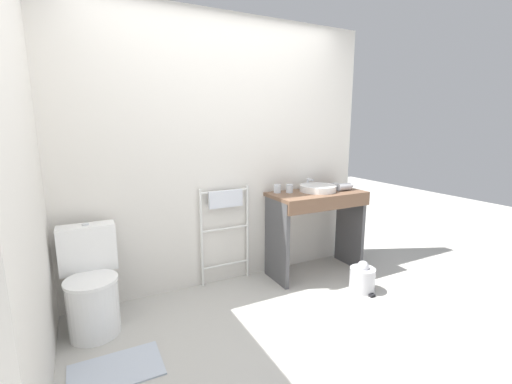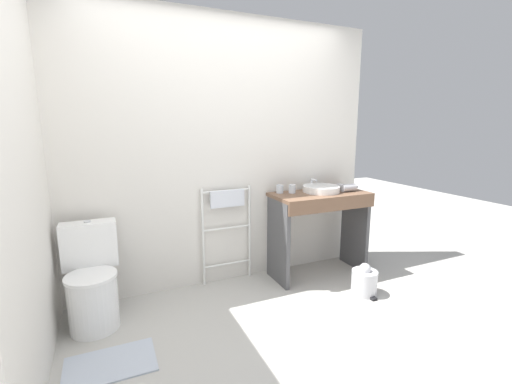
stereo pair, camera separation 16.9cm
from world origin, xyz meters
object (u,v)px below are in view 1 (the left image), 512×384
object	(u,v)px
trash_bin	(362,278)
towel_radiator	(225,215)
toilet	(92,288)
sink_basin	(318,188)
cup_near_edge	(289,188)
cup_near_wall	(277,189)
hair_dryer	(344,187)

from	to	relation	value
trash_bin	towel_radiator	bearing A→B (deg)	143.88
toilet	sink_basin	size ratio (longest dim) A/B	2.11
towel_radiator	sink_basin	distance (m)	0.99
towel_radiator	cup_near_edge	bearing A→B (deg)	-9.96
toilet	cup_near_wall	bearing A→B (deg)	7.17
hair_dryer	sink_basin	bearing A→B (deg)	163.38
cup_near_edge	trash_bin	xyz separation A→B (m)	(0.40, -0.65, -0.78)
toilet	sink_basin	world-z (taller)	sink_basin
sink_basin	trash_bin	size ratio (longest dim) A/B	1.26
cup_near_edge	hair_dryer	distance (m)	0.59
sink_basin	cup_near_edge	distance (m)	0.31
trash_bin	toilet	bearing A→B (deg)	167.85
sink_basin	cup_near_edge	world-z (taller)	cup_near_edge
toilet	cup_near_edge	bearing A→B (deg)	5.18
sink_basin	towel_radiator	bearing A→B (deg)	168.97
sink_basin	trash_bin	distance (m)	0.97
towel_radiator	cup_near_wall	bearing A→B (deg)	-6.69
towel_radiator	cup_near_edge	size ratio (longest dim) A/B	11.15
cup_near_edge	trash_bin	size ratio (longest dim) A/B	0.29
toilet	sink_basin	xyz separation A→B (m)	(2.15, 0.10, 0.56)
cup_near_wall	towel_radiator	bearing A→B (deg)	173.31
sink_basin	hair_dryer	bearing A→B (deg)	-16.62
sink_basin	cup_near_wall	world-z (taller)	cup_near_wall
sink_basin	hair_dryer	xyz separation A→B (m)	(0.27, -0.08, 0.00)
toilet	towel_radiator	size ratio (longest dim) A/B	0.83
cup_near_wall	hair_dryer	bearing A→B (deg)	-16.56
towel_radiator	trash_bin	bearing A→B (deg)	-36.12
cup_near_edge	hair_dryer	size ratio (longest dim) A/B	0.41
towel_radiator	hair_dryer	bearing A→B (deg)	-12.31
cup_near_wall	trash_bin	bearing A→B (deg)	-53.86
toilet	cup_near_edge	world-z (taller)	cup_near_edge
cup_near_wall	hair_dryer	xyz separation A→B (m)	(0.68, -0.20, -0.00)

